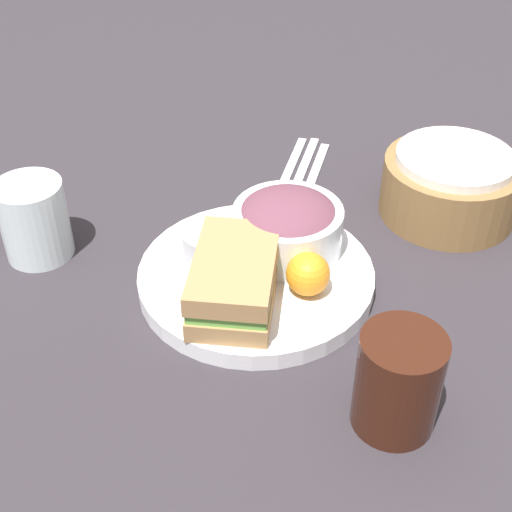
# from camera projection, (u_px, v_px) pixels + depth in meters

# --- Properties ---
(ground_plane) EXTENTS (4.00, 4.00, 0.00)m
(ground_plane) POSITION_uv_depth(u_px,v_px,m) (256.00, 284.00, 0.81)
(ground_plane) COLOR #2D282D
(plate) EXTENTS (0.27, 0.27, 0.02)m
(plate) POSITION_uv_depth(u_px,v_px,m) (256.00, 277.00, 0.80)
(plate) COLOR silver
(plate) RESTS_ON ground_plane
(sandwich) EXTENTS (0.15, 0.10, 0.06)m
(sandwich) POSITION_uv_depth(u_px,v_px,m) (235.00, 279.00, 0.74)
(sandwich) COLOR #A37A4C
(sandwich) RESTS_ON plate
(salad_bowl) EXTENTS (0.13, 0.13, 0.07)m
(salad_bowl) POSITION_uv_depth(u_px,v_px,m) (288.00, 224.00, 0.81)
(salad_bowl) COLOR white
(salad_bowl) RESTS_ON plate
(dressing_cup) EXTENTS (0.07, 0.07, 0.03)m
(dressing_cup) POSITION_uv_depth(u_px,v_px,m) (211.00, 242.00, 0.81)
(dressing_cup) COLOR #99999E
(dressing_cup) RESTS_ON plate
(orange_wedge) EXTENTS (0.05, 0.05, 0.05)m
(orange_wedge) POSITION_uv_depth(u_px,v_px,m) (308.00, 274.00, 0.75)
(orange_wedge) COLOR orange
(orange_wedge) RESTS_ON plate
(drink_glass) EXTENTS (0.08, 0.08, 0.10)m
(drink_glass) POSITION_uv_depth(u_px,v_px,m) (398.00, 382.00, 0.63)
(drink_glass) COLOR #38190F
(drink_glass) RESTS_ON ground_plane
(bread_basket) EXTENTS (0.17, 0.17, 0.09)m
(bread_basket) POSITION_uv_depth(u_px,v_px,m) (450.00, 185.00, 0.90)
(bread_basket) COLOR olive
(bread_basket) RESTS_ON ground_plane
(fork) EXTENTS (0.17, 0.05, 0.01)m
(fork) POSITION_uv_depth(u_px,v_px,m) (290.00, 167.00, 1.01)
(fork) COLOR silver
(fork) RESTS_ON ground_plane
(knife) EXTENTS (0.18, 0.05, 0.01)m
(knife) POSITION_uv_depth(u_px,v_px,m) (303.00, 168.00, 1.00)
(knife) COLOR silver
(knife) RESTS_ON ground_plane
(spoon) EXTENTS (0.15, 0.05, 0.01)m
(spoon) POSITION_uv_depth(u_px,v_px,m) (315.00, 170.00, 1.00)
(spoon) COLOR silver
(spoon) RESTS_ON ground_plane
(water_glass) EXTENTS (0.08, 0.08, 0.10)m
(water_glass) POSITION_uv_depth(u_px,v_px,m) (34.00, 220.00, 0.83)
(water_glass) COLOR silver
(water_glass) RESTS_ON ground_plane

